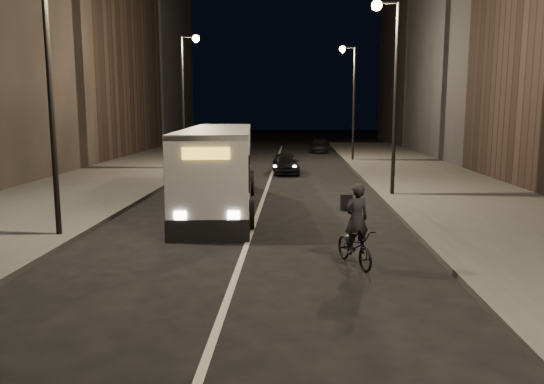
# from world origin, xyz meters

# --- Properties ---
(ground) EXTENTS (180.00, 180.00, 0.00)m
(ground) POSITION_xyz_m (0.00, 0.00, 0.00)
(ground) COLOR black
(ground) RESTS_ON ground
(sidewalk_right) EXTENTS (7.00, 70.00, 0.16)m
(sidewalk_right) POSITION_xyz_m (8.50, 14.00, 0.08)
(sidewalk_right) COLOR #383835
(sidewalk_right) RESTS_ON ground
(sidewalk_left) EXTENTS (7.00, 70.00, 0.16)m
(sidewalk_left) POSITION_xyz_m (-8.50, 14.00, 0.08)
(sidewalk_left) COLOR #383835
(sidewalk_left) RESTS_ON ground
(building_row_right) EXTENTS (8.00, 61.00, 21.00)m
(building_row_right) POSITION_xyz_m (16.00, 27.50, 10.50)
(building_row_right) COLOR black
(building_row_right) RESTS_ON ground
(building_row_left) EXTENTS (8.00, 61.00, 22.00)m
(building_row_left) POSITION_xyz_m (-16.00, 28.50, 11.00)
(building_row_left) COLOR black
(building_row_left) RESTS_ON ground
(streetlight_right_mid) EXTENTS (1.20, 0.44, 8.12)m
(streetlight_right_mid) POSITION_xyz_m (5.33, 12.00, 5.36)
(streetlight_right_mid) COLOR black
(streetlight_right_mid) RESTS_ON sidewalk_right
(streetlight_right_far) EXTENTS (1.20, 0.44, 8.12)m
(streetlight_right_far) POSITION_xyz_m (5.33, 28.00, 5.36)
(streetlight_right_far) COLOR black
(streetlight_right_far) RESTS_ON sidewalk_right
(streetlight_left_near) EXTENTS (1.20, 0.44, 8.12)m
(streetlight_left_near) POSITION_xyz_m (-5.33, 4.00, 5.36)
(streetlight_left_near) COLOR black
(streetlight_left_near) RESTS_ON sidewalk_left
(streetlight_left_far) EXTENTS (1.20, 0.44, 8.12)m
(streetlight_left_far) POSITION_xyz_m (-5.33, 22.00, 5.36)
(streetlight_left_far) COLOR black
(streetlight_left_far) RESTS_ON sidewalk_left
(city_bus) EXTENTS (3.38, 11.60, 3.09)m
(city_bus) POSITION_xyz_m (-1.60, 9.44, 1.68)
(city_bus) COLOR silver
(city_bus) RESTS_ON ground
(cyclist_on_bicycle) EXTENTS (1.20, 1.89, 2.06)m
(cyclist_on_bicycle) POSITION_xyz_m (2.83, 1.64, 0.69)
(cyclist_on_bicycle) COLOR black
(cyclist_on_bicycle) RESTS_ON ground
(car_near) EXTENTS (1.81, 3.81, 1.26)m
(car_near) POSITION_xyz_m (0.80, 20.52, 0.63)
(car_near) COLOR black
(car_near) RESTS_ON ground
(car_mid) EXTENTS (1.84, 4.33, 1.39)m
(car_mid) POSITION_xyz_m (-3.60, 29.96, 0.69)
(car_mid) COLOR #393A3C
(car_mid) RESTS_ON ground
(car_far) EXTENTS (2.01, 4.28, 1.21)m
(car_far) POSITION_xyz_m (3.60, 36.83, 0.60)
(car_far) COLOR black
(car_far) RESTS_ON ground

